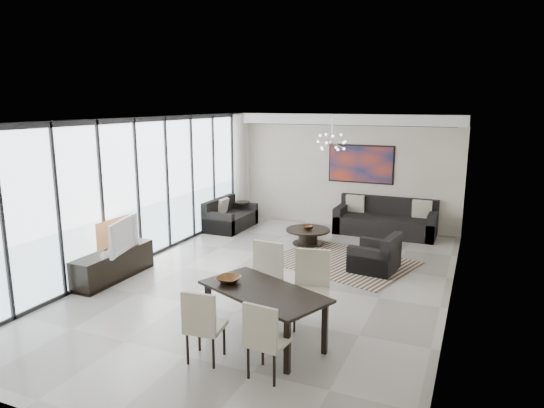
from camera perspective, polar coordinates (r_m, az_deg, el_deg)
The scene contains 20 objects.
room_shell at distance 8.33m, azimuth 3.09°, elevation -0.18°, with size 6.00×9.00×2.90m.
window_wall at distance 9.95m, azimuth -15.13°, elevation 1.51°, with size 0.37×8.95×2.90m.
soffit at distance 12.40m, azimuth 8.14°, elevation 9.84°, with size 5.98×0.40×0.26m, color white.
painting at distance 12.53m, azimuth 10.41°, elevation 4.64°, with size 1.68×0.04×0.98m, color red.
chandelier at distance 10.61m, azimuth 7.05°, elevation 7.27°, with size 0.66×0.66×0.71m.
rug at distance 10.01m, azimuth 8.29°, elevation -6.77°, with size 2.65×2.04×0.01m, color black.
coffee_table at distance 11.13m, azimuth 4.25°, elevation -3.72°, with size 1.01×1.01×0.35m.
bowl_coffee at distance 11.09m, azimuth 4.25°, elevation -2.76°, with size 0.24×0.24×0.07m, color brown.
sofa_main at distance 12.24m, azimuth 13.21°, elevation -2.10°, with size 2.40×0.98×0.87m.
loveseat at distance 12.53m, azimuth -5.05°, elevation -1.69°, with size 0.85×1.51×0.76m.
armchair at distance 9.60m, azimuth 12.15°, elevation -6.24°, with size 0.91×0.95×0.72m.
side_table at distance 13.00m, azimuth -3.52°, elevation -0.55°, with size 0.42×0.42×0.58m.
tv_console at distance 9.42m, azimuth -18.20°, elevation -6.78°, with size 0.49×1.74×0.55m, color black.
television at distance 9.16m, azimuth -17.63°, elevation -3.52°, with size 1.04×0.14×0.60m, color gray.
dining_table at distance 6.59m, azimuth -0.99°, elevation -10.77°, with size 1.97×1.51×0.74m.
dining_chair_sw at distance 6.17m, azimuth -8.20°, elevation -13.56°, with size 0.49×0.49×0.96m.
dining_chair_se at distance 5.79m, azimuth -0.90°, elevation -15.24°, with size 0.48×0.48×0.96m.
dining_chair_nw at distance 7.47m, azimuth -0.87°, elevation -8.10°, with size 0.54×0.54×1.10m.
dining_chair_ne at distance 7.10m, azimuth 4.67°, elevation -9.18°, with size 0.61×0.61×1.11m.
bowl_dining at distance 6.84m, azimuth -5.13°, elevation -8.83°, with size 0.33×0.33×0.08m, color brown.
Camera 1 is at (3.27, -7.65, 3.19)m, focal length 32.00 mm.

